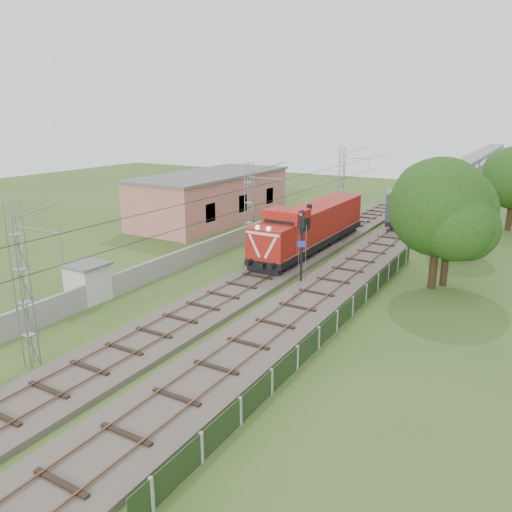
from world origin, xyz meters
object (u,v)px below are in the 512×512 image
Objects in this scene: relay_hut at (88,282)px; locomotive at (311,226)px; coach_rake at (470,167)px; signal_post at (301,234)px.

locomotive is at bearing 67.51° from relay_hut.
coach_rake is (5.00, 55.42, 0.27)m from locomotive.
coach_rake is at bearing 84.84° from locomotive.
coach_rake is 74.35m from relay_hut.
locomotive reaches higher than coach_rake.
relay_hut is at bearing -137.80° from signal_post.
locomotive is at bearing -95.16° from coach_rake.
coach_rake is 17.08× the size of signal_post.
signal_post reaches higher than locomotive.
relay_hut is (-7.40, -17.88, -1.01)m from locomotive.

